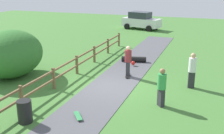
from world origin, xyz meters
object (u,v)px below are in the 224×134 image
object	(u,v)px
parked_car_white	(141,21)
skater_riding	(128,60)
skateboard_loose	(78,116)
bystander_green	(162,86)
skater_fallen	(134,59)
bush_large	(11,54)
trash_bin	(25,111)
bystander_white	(192,69)

from	to	relation	value
parked_car_white	skater_riding	bearing A→B (deg)	-78.27
skater_riding	skateboard_loose	world-z (taller)	skater_riding
skater_riding	parked_car_white	world-z (taller)	parked_car_white
bystander_green	parked_car_white	distance (m)	20.18
bystander_green	parked_car_white	size ratio (longest dim) A/B	0.38
skater_riding	skater_fallen	xyz separation A→B (m)	(-0.48, 2.98, -0.81)
bush_large	trash_bin	size ratio (longest dim) A/B	4.42
bystander_green	trash_bin	bearing A→B (deg)	-145.08
trash_bin	bystander_white	bearing A→B (deg)	46.38
bush_large	trash_bin	xyz separation A→B (m)	(4.06, -4.35, -0.87)
skater_fallen	parked_car_white	world-z (taller)	parked_car_white
bush_large	skater_riding	world-z (taller)	bush_large
skater_riding	parked_car_white	xyz separation A→B (m)	(-3.35, 16.11, -0.05)
skateboard_loose	bystander_green	world-z (taller)	bystander_green
skater_fallen	skateboard_loose	world-z (taller)	skater_fallen
skater_riding	skater_fallen	bearing A→B (deg)	99.20
skater_fallen	bush_large	bearing A→B (deg)	-138.45
trash_bin	bush_large	bearing A→B (deg)	133.05
bush_large	bystander_white	size ratio (longest dim) A/B	2.18
trash_bin	bystander_white	distance (m)	8.27
skater_fallen	parked_car_white	bearing A→B (deg)	102.30
skater_fallen	bystander_green	world-z (taller)	bystander_green
bush_large	bystander_white	world-z (taller)	bush_large
skater_riding	bystander_green	xyz separation A→B (m)	(2.47, -3.21, -0.07)
bystander_green	bystander_white	world-z (taller)	bystander_white
trash_bin	skateboard_loose	world-z (taller)	trash_bin
skater_fallen	parked_car_white	distance (m)	13.46
trash_bin	bystander_white	xyz separation A→B (m)	(5.69, 5.97, 0.56)
skater_riding	skater_fallen	size ratio (longest dim) A/B	1.06
trash_bin	skateboard_loose	size ratio (longest dim) A/B	1.20
skater_fallen	skateboard_loose	size ratio (longest dim) A/B	2.24
trash_bin	skater_riding	size ratio (longest dim) A/B	0.51
bush_large	bystander_green	bearing A→B (deg)	-7.19
bystander_green	parked_car_white	world-z (taller)	parked_car_white
trash_bin	skateboard_loose	xyz separation A→B (m)	(1.75, 1.01, -0.36)
bush_large	skater_riding	distance (m)	6.59
bush_large	skater_fallen	size ratio (longest dim) A/B	2.37
skateboard_loose	bystander_green	xyz separation A→B (m)	(2.90, 2.24, 0.86)
skater_riding	bystander_white	world-z (taller)	bystander_white
skateboard_loose	bystander_white	distance (m)	6.40
trash_bin	bystander_white	world-z (taller)	bystander_white
skateboard_loose	skater_riding	bearing A→B (deg)	85.55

